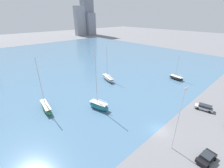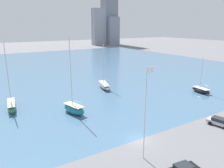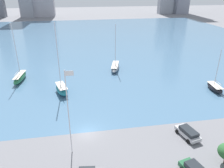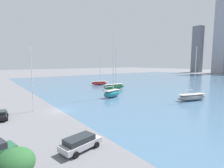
% 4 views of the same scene
% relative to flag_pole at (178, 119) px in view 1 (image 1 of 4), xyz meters
% --- Properties ---
extents(ground_plane, '(500.00, 500.00, 0.00)m').
position_rel_flag_pole_xyz_m(ground_plane, '(2.61, 4.59, -7.33)').
color(ground_plane, slate).
extents(harbor_water, '(180.00, 140.00, 0.00)m').
position_rel_flag_pole_xyz_m(harbor_water, '(2.61, 74.59, -7.33)').
color(harbor_water, '#476B89').
rests_on(harbor_water, ground_plane).
extents(flag_pole, '(1.24, 0.14, 13.66)m').
position_rel_flag_pole_xyz_m(flag_pole, '(0.00, 0.00, 0.00)').
color(flag_pole, silver).
rests_on(flag_pole, ground_plane).
extents(distant_city_skyline, '(169.94, 19.60, 74.41)m').
position_rel_flag_pole_xyz_m(distant_city_skyline, '(21.53, 173.93, 22.10)').
color(distant_city_skyline, slate).
rests_on(distant_city_skyline, ground_plane).
extents(sailboat_green, '(2.79, 8.70, 15.37)m').
position_rel_flag_pole_xyz_m(sailboat_green, '(-13.78, 30.65, -6.25)').
color(sailboat_green, '#236B3D').
rests_on(sailboat_green, harbor_water).
extents(sailboat_gray, '(4.57, 9.43, 13.68)m').
position_rel_flag_pole_xyz_m(sailboat_gray, '(13.26, 35.07, -6.41)').
color(sailboat_gray, gray).
rests_on(sailboat_gray, harbor_water).
extents(sailboat_black, '(2.85, 6.27, 10.26)m').
position_rel_flag_pole_xyz_m(sailboat_black, '(34.90, 16.43, -6.52)').
color(sailboat_black, black).
rests_on(sailboat_black, harbor_water).
extents(sailboat_teal, '(3.98, 6.97, 16.62)m').
position_rel_flag_pole_xyz_m(sailboat_teal, '(-2.33, 21.15, -6.17)').
color(sailboat_teal, '#1E757F').
rests_on(sailboat_teal, harbor_water).
extents(parked_sedan_black, '(4.61, 2.67, 1.48)m').
position_rel_flag_pole_xyz_m(parked_sedan_black, '(1.92, -5.69, -6.57)').
color(parked_sedan_black, black).
rests_on(parked_sedan_black, ground_plane).
extents(parked_wagon_silver, '(3.00, 4.99, 1.56)m').
position_rel_flag_pole_xyz_m(parked_wagon_silver, '(19.51, 0.48, -6.48)').
color(parked_wagon_silver, '#B7B7BC').
rests_on(parked_wagon_silver, ground_plane).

